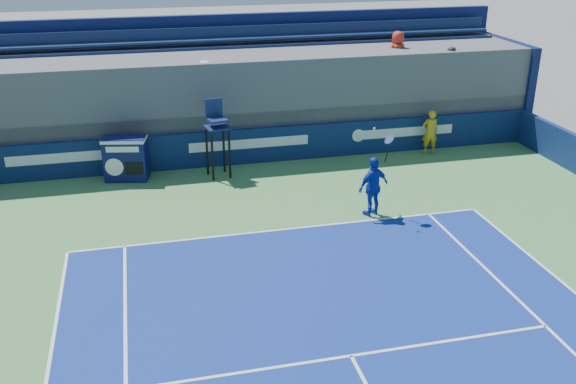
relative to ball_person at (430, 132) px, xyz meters
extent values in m
imported|color=gold|center=(0.00, 0.00, 0.00)|extent=(0.61, 0.45, 1.57)
cube|color=white|center=(-6.26, -4.69, -0.77)|extent=(10.97, 0.07, 0.00)
cube|color=white|center=(-6.26, -10.17, -0.77)|extent=(8.23, 0.07, 0.00)
cube|color=#0C1C47|center=(-6.26, 0.53, -0.19)|extent=(20.40, 0.20, 1.20)
cube|color=white|center=(-12.26, 0.42, -0.07)|extent=(3.20, 0.01, 0.32)
cube|color=white|center=(-6.26, 0.42, -0.07)|extent=(4.00, 0.01, 0.32)
cube|color=white|center=(-0.76, 0.42, -0.07)|extent=(3.60, 0.01, 0.32)
cylinder|color=white|center=(-2.46, 0.42, -0.07)|extent=(0.44, 0.01, 0.44)
cube|color=#0D1245|center=(-10.26, -0.03, -0.09)|extent=(1.42, 0.95, 1.40)
cube|color=silver|center=(-10.26, -0.03, 0.54)|extent=(1.44, 0.98, 0.10)
cylinder|color=white|center=(-10.62, -0.32, -0.24)|extent=(0.55, 0.13, 0.56)
cube|color=black|center=(-10.04, -0.45, -0.29)|extent=(0.54, 0.13, 0.40)
cube|color=silver|center=(-10.33, -0.39, 0.33)|extent=(0.98, 0.21, 0.18)
cylinder|color=black|center=(-7.64, -0.77, 0.01)|extent=(0.08, 0.08, 1.60)
cylinder|color=black|center=(-7.09, -0.67, 0.01)|extent=(0.08, 0.08, 1.60)
cylinder|color=black|center=(-7.74, -0.22, 0.01)|extent=(0.08, 0.08, 1.60)
cylinder|color=black|center=(-7.19, -0.12, 0.01)|extent=(0.08, 0.08, 1.60)
cube|color=#0E1B48|center=(-7.42, -0.44, 0.84)|extent=(0.82, 0.82, 0.06)
cube|color=#152150|center=(-7.40, -0.54, 1.09)|extent=(0.62, 0.54, 0.08)
cube|color=#132148|center=(-7.47, -0.19, 1.39)|extent=(0.55, 0.16, 0.60)
imported|color=#142FAA|center=(-3.69, -4.33, 0.06)|extent=(1.07, 0.74, 1.68)
cylinder|color=black|center=(-3.34, -4.28, 0.91)|extent=(0.07, 0.16, 0.39)
torus|color=silver|center=(-3.32, -4.35, 1.39)|extent=(0.31, 0.19, 0.29)
cylinder|color=white|center=(-3.32, -4.35, 1.39)|extent=(0.26, 0.15, 0.24)
sphere|color=#D5E933|center=(-3.81, -4.47, 1.76)|extent=(0.07, 0.07, 0.07)
cube|color=#4E4E53|center=(-6.26, 2.43, 0.90)|extent=(20.40, 3.60, 3.38)
cube|color=#4E4E53|center=(-6.26, 1.08, 0.68)|extent=(20.40, 0.90, 0.55)
cube|color=#122246|center=(-6.26, 0.98, 1.16)|extent=(20.00, 0.45, 0.08)
cube|color=#122246|center=(-6.26, 1.23, 1.36)|extent=(20.00, 0.06, 0.45)
cube|color=#4E4E53|center=(-6.26, 1.98, 1.23)|extent=(20.40, 0.90, 0.55)
cube|color=#122246|center=(-6.26, 1.88, 1.71)|extent=(20.00, 0.45, 0.08)
cube|color=#122246|center=(-6.26, 2.13, 1.91)|extent=(20.00, 0.06, 0.45)
cube|color=#4E4E53|center=(-6.26, 2.88, 1.78)|extent=(20.40, 0.90, 0.55)
cube|color=#122246|center=(-6.26, 2.78, 2.26)|extent=(20.00, 0.45, 0.08)
cube|color=#122246|center=(-6.26, 3.03, 2.46)|extent=(20.00, 0.06, 0.45)
cube|color=#4E4E53|center=(-6.26, 3.78, 2.33)|extent=(20.40, 0.90, 0.55)
cube|color=#122246|center=(-6.26, 3.68, 2.81)|extent=(20.00, 0.45, 0.08)
cube|color=#122246|center=(-6.26, 3.93, 3.01)|extent=(20.00, 0.06, 0.45)
cube|color=#0C1647|center=(-6.26, 4.38, 1.41)|extent=(20.80, 0.30, 4.40)
cube|color=#0C1647|center=(4.09, 2.43, 0.91)|extent=(0.30, 3.90, 3.40)
imported|color=white|center=(-7.56, 1.03, 1.79)|extent=(1.12, 0.73, 1.64)
imported|color=#B32B19|center=(-0.59, 1.93, 2.34)|extent=(0.91, 0.71, 1.64)
imported|color=black|center=(1.01, 1.03, 1.84)|extent=(0.66, 0.45, 1.74)
camera|label=1|loc=(-9.70, -19.48, 6.74)|focal=40.00mm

